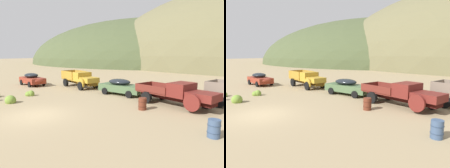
{
  "view_description": "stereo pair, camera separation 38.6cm",
  "coord_description": "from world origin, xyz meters",
  "views": [
    {
      "loc": [
        11.29,
        -8.45,
        4.08
      ],
      "look_at": [
        1.32,
        7.4,
        1.28
      ],
      "focal_mm": 32.76,
      "sensor_mm": 36.0,
      "label": 1
    },
    {
      "loc": [
        11.61,
        -8.24,
        4.08
      ],
      "look_at": [
        1.32,
        7.4,
        1.28
      ],
      "focal_mm": 32.76,
      "sensor_mm": 36.0,
      "label": 2
    }
  ],
  "objects": [
    {
      "name": "bush_front_left",
      "position": [
        -5.89,
        3.83,
        0.17
      ],
      "size": [
        0.9,
        0.75,
        0.69
      ],
      "color": "olive",
      "rests_on": "ground"
    },
    {
      "name": "truck_mustard",
      "position": [
        -4.79,
        10.23,
        1.01
      ],
      "size": [
        6.28,
        3.79,
        1.91
      ],
      "rotation": [
        0.0,
        0.0,
        -0.33
      ],
      "color": "#593D12",
      "rests_on": "ground"
    },
    {
      "name": "ground_plane",
      "position": [
        0.0,
        0.0,
        0.0
      ],
      "size": [
        300.0,
        300.0,
        0.0
      ],
      "primitive_type": "plane",
      "color": "#998460"
    },
    {
      "name": "bush_back_edge",
      "position": [
        -4.74,
        1.11,
        0.23
      ],
      "size": [
        0.98,
        0.85,
        0.84
      ],
      "color": "olive",
      "rests_on": "ground"
    },
    {
      "name": "oil_drum_foreground",
      "position": [
        10.43,
        2.27,
        0.46
      ],
      "size": [
        0.63,
        0.63,
        0.92
      ],
      "color": "#384C6B",
      "rests_on": "ground"
    },
    {
      "name": "truck_oxblood",
      "position": [
        7.53,
        7.38,
        1.01
      ],
      "size": [
        6.81,
        3.96,
        1.89
      ],
      "rotation": [
        0.0,
        0.0,
        -0.32
      ],
      "color": "black",
      "rests_on": "ground"
    },
    {
      "name": "car_weathered_green",
      "position": [
        1.55,
        9.07,
        0.82
      ],
      "size": [
        5.03,
        2.37,
        1.57
      ],
      "rotation": [
        0.0,
        0.0,
        -0.1
      ],
      "color": "#47603D",
      "rests_on": "ground"
    },
    {
      "name": "hill_far_left",
      "position": [
        -27.49,
        79.08,
        0.0
      ],
      "size": [
        103.05,
        89.19,
        37.41
      ],
      "primitive_type": "ellipsoid",
      "color": "#424C2D",
      "rests_on": "ground"
    },
    {
      "name": "oil_drum_spare",
      "position": [
        5.43,
        5.04,
        0.45
      ],
      "size": [
        0.63,
        0.63,
        0.89
      ],
      "color": "#5B2819",
      "rests_on": "ground"
    },
    {
      "name": "car_rust_red",
      "position": [
        -11.3,
        8.22,
        0.81
      ],
      "size": [
        4.73,
        2.81,
        1.57
      ],
      "rotation": [
        0.0,
        0.0,
        -0.25
      ],
      "color": "maroon",
      "rests_on": "ground"
    }
  ]
}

